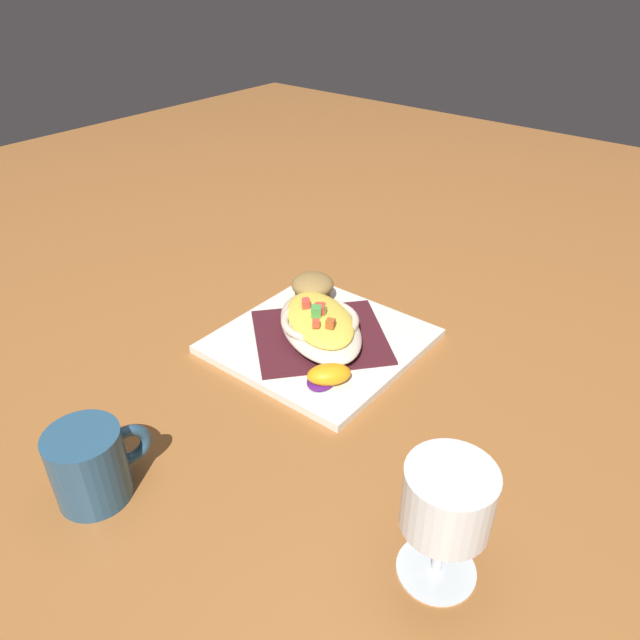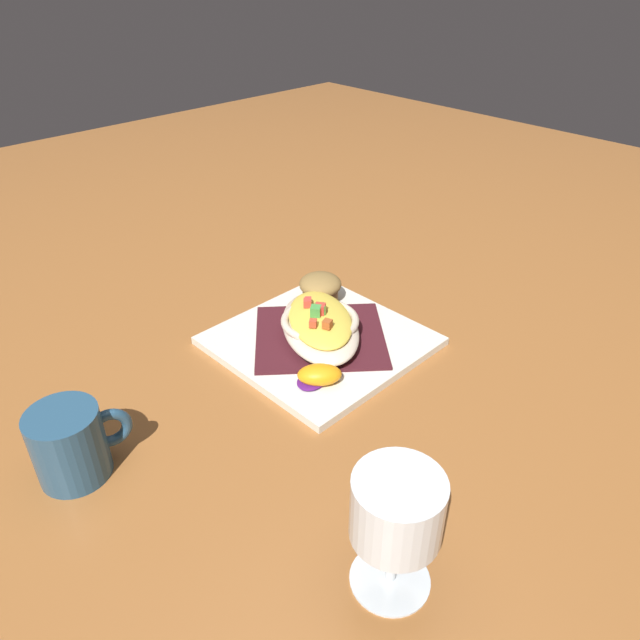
{
  "view_description": "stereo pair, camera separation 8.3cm",
  "coord_description": "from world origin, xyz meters",
  "px_view_note": "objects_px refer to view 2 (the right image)",
  "views": [
    {
      "loc": [
        -0.54,
        -0.44,
        0.49
      ],
      "look_at": [
        0.0,
        0.0,
        0.04
      ],
      "focal_mm": 33.37,
      "sensor_mm": 36.0,
      "label": 1
    },
    {
      "loc": [
        -0.48,
        -0.5,
        0.49
      ],
      "look_at": [
        0.0,
        0.0,
        0.04
      ],
      "focal_mm": 33.37,
      "sensor_mm": 36.0,
      "label": 2
    }
  ],
  "objects_px": {
    "coffee_mug": "(71,447)",
    "stemmed_glass": "(397,515)",
    "gratin_dish": "(320,323)",
    "muffin": "(320,288)",
    "orange_garnish": "(318,376)",
    "square_plate": "(320,341)"
  },
  "relations": [
    {
      "from": "muffin",
      "to": "stemmed_glass",
      "type": "height_order",
      "value": "stemmed_glass"
    },
    {
      "from": "orange_garnish",
      "to": "coffee_mug",
      "type": "height_order",
      "value": "coffee_mug"
    },
    {
      "from": "square_plate",
      "to": "stemmed_glass",
      "type": "height_order",
      "value": "stemmed_glass"
    },
    {
      "from": "orange_garnish",
      "to": "coffee_mug",
      "type": "xyz_separation_m",
      "value": [
        -0.29,
        0.08,
        0.02
      ]
    },
    {
      "from": "square_plate",
      "to": "muffin",
      "type": "bearing_deg",
      "value": 45.79
    },
    {
      "from": "gratin_dish",
      "to": "coffee_mug",
      "type": "xyz_separation_m",
      "value": [
        -0.36,
        0.01,
        0.0
      ]
    },
    {
      "from": "muffin",
      "to": "square_plate",
      "type": "bearing_deg",
      "value": -134.21
    },
    {
      "from": "gratin_dish",
      "to": "stemmed_glass",
      "type": "height_order",
      "value": "stemmed_glass"
    },
    {
      "from": "muffin",
      "to": "orange_garnish",
      "type": "bearing_deg",
      "value": -134.66
    },
    {
      "from": "gratin_dish",
      "to": "stemmed_glass",
      "type": "xyz_separation_m",
      "value": [
        -0.21,
        -0.31,
        0.05
      ]
    },
    {
      "from": "gratin_dish",
      "to": "orange_garnish",
      "type": "relative_size",
      "value": 3.22
    },
    {
      "from": "coffee_mug",
      "to": "stemmed_glass",
      "type": "xyz_separation_m",
      "value": [
        0.15,
        -0.32,
        0.05
      ]
    },
    {
      "from": "gratin_dish",
      "to": "square_plate",
      "type": "bearing_deg",
      "value": 7.36
    },
    {
      "from": "gratin_dish",
      "to": "stemmed_glass",
      "type": "relative_size",
      "value": 1.66
    },
    {
      "from": "orange_garnish",
      "to": "stemmed_glass",
      "type": "height_order",
      "value": "stemmed_glass"
    },
    {
      "from": "square_plate",
      "to": "stemmed_glass",
      "type": "bearing_deg",
      "value": -124.23
    },
    {
      "from": "square_plate",
      "to": "coffee_mug",
      "type": "relative_size",
      "value": 2.46
    },
    {
      "from": "gratin_dish",
      "to": "orange_garnish",
      "type": "xyz_separation_m",
      "value": [
        -0.07,
        -0.07,
        -0.01
      ]
    },
    {
      "from": "muffin",
      "to": "coffee_mug",
      "type": "xyz_separation_m",
      "value": [
        -0.43,
        -0.06,
        0.0
      ]
    },
    {
      "from": "square_plate",
      "to": "coffee_mug",
      "type": "xyz_separation_m",
      "value": [
        -0.36,
        0.01,
        0.03
      ]
    },
    {
      "from": "muffin",
      "to": "orange_garnish",
      "type": "relative_size",
      "value": 0.99
    },
    {
      "from": "orange_garnish",
      "to": "coffee_mug",
      "type": "distance_m",
      "value": 0.3
    }
  ]
}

